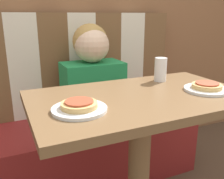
% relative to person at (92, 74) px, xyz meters
% --- Properties ---
extents(booth_seat, '(1.37, 0.52, 0.43)m').
position_rel_person_xyz_m(booth_seat, '(0.00, -0.01, -0.53)').
color(booth_seat, maroon).
rests_on(booth_seat, ground_plane).
extents(booth_backrest, '(1.37, 0.08, 0.69)m').
position_rel_person_xyz_m(booth_backrest, '(-0.00, 0.22, 0.03)').
color(booth_backrest, brown).
rests_on(booth_backrest, booth_seat).
extents(dining_table, '(0.93, 0.55, 0.78)m').
position_rel_person_xyz_m(dining_table, '(0.00, -0.61, -0.09)').
color(dining_table, brown).
rests_on(dining_table, ground_plane).
extents(person, '(0.38, 0.25, 0.63)m').
position_rel_person_xyz_m(person, '(0.00, 0.00, 0.00)').
color(person, '#1E8447').
rests_on(person, booth_seat).
extents(plate_left, '(0.20, 0.20, 0.01)m').
position_rel_person_xyz_m(plate_left, '(-0.29, -0.68, 0.04)').
color(plate_left, white).
rests_on(plate_left, dining_table).
extents(plate_right, '(0.20, 0.20, 0.01)m').
position_rel_person_xyz_m(plate_right, '(0.29, -0.68, 0.04)').
color(plate_right, white).
rests_on(plate_right, dining_table).
extents(pizza_left, '(0.13, 0.13, 0.03)m').
position_rel_person_xyz_m(pizza_left, '(-0.29, -0.68, 0.06)').
color(pizza_left, tan).
rests_on(pizza_left, plate_left).
extents(pizza_right, '(0.13, 0.13, 0.03)m').
position_rel_person_xyz_m(pizza_right, '(0.29, -0.68, 0.06)').
color(pizza_right, tan).
rests_on(pizza_right, plate_right).
extents(drinking_cup, '(0.06, 0.06, 0.12)m').
position_rel_person_xyz_m(drinking_cup, '(0.21, -0.45, 0.10)').
color(drinking_cup, silver).
rests_on(drinking_cup, dining_table).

